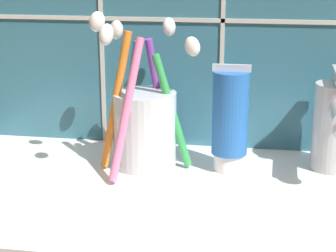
{
  "coord_description": "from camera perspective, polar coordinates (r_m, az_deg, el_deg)",
  "views": [
    {
      "loc": [
        5.96,
        -54.17,
        25.93
      ],
      "look_at": [
        -3.29,
        2.57,
        8.12
      ],
      "focal_mm": 60.0,
      "sensor_mm": 36.0,
      "label": 1
    }
  ],
  "objects": [
    {
      "name": "toothbrush_cup",
      "position": [
        0.65,
        -2.48,
        0.34
      ],
      "size": [
        12.47,
        13.63,
        18.11
      ],
      "color": "silver",
      "rests_on": "sink_counter"
    },
    {
      "name": "sink_counter",
      "position": [
        0.6,
        2.73,
        -7.39
      ],
      "size": [
        60.68,
        29.55,
        2.0
      ],
      "primitive_type": "cube",
      "color": "white",
      "rests_on": "ground"
    },
    {
      "name": "toothpaste_tube",
      "position": [
        0.63,
        6.32,
        0.67
      ],
      "size": [
        4.24,
        4.04,
        12.3
      ],
      "color": "white",
      "rests_on": "sink_counter"
    }
  ]
}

